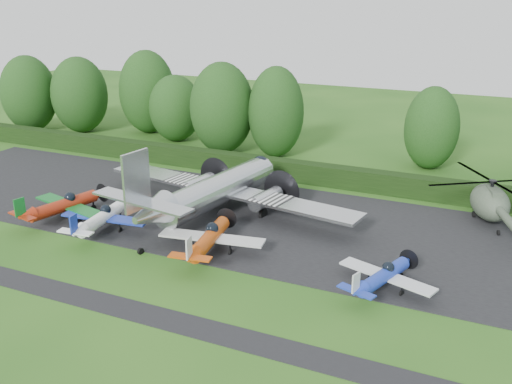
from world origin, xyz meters
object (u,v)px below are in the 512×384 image
at_px(light_plane_white, 102,218).
at_px(light_plane_red, 64,205).
at_px(light_plane_blue, 383,276).
at_px(helicopter, 490,200).
at_px(transport_plane, 216,190).
at_px(light_plane_orange, 209,238).

bearing_deg(light_plane_white, light_plane_red, 176.32).
xyz_separation_m(light_plane_red, light_plane_blue, (26.79, -1.11, -0.20)).
bearing_deg(helicopter, light_plane_white, -132.99).
relative_size(transport_plane, light_plane_blue, 3.62).
distance_m(transport_plane, light_plane_orange, 7.62).
relative_size(transport_plane, light_plane_orange, 3.02).
height_order(light_plane_red, helicopter, helicopter).
relative_size(light_plane_red, light_plane_orange, 1.00).
distance_m(light_plane_orange, helicopter, 23.31).
bearing_deg(light_plane_red, light_plane_white, -23.99).
distance_m(transport_plane, light_plane_red, 12.69).
bearing_deg(light_plane_red, transport_plane, 14.51).
height_order(light_plane_white, light_plane_orange, light_plane_orange).
xyz_separation_m(transport_plane, light_plane_red, (-11.13, -6.00, -0.97)).
relative_size(light_plane_white, light_plane_orange, 0.94).
bearing_deg(light_plane_blue, transport_plane, 136.97).
bearing_deg(transport_plane, light_plane_blue, -33.65).
distance_m(light_plane_red, light_plane_white, 4.62).
height_order(light_plane_red, light_plane_blue, light_plane_red).
bearing_deg(light_plane_orange, transport_plane, 122.74).
distance_m(transport_plane, light_plane_blue, 17.24).
height_order(light_plane_white, helicopter, helicopter).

